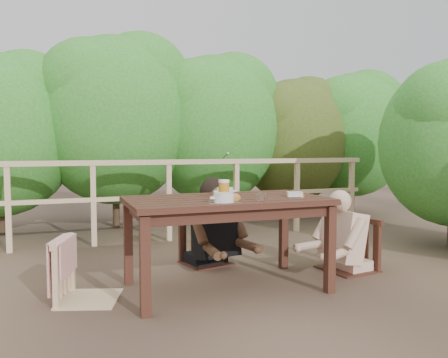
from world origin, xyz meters
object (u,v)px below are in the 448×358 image
object	(u,v)px
butter_tub	(295,195)
chair_right	(348,222)
chair_far	(206,220)
tumbler	(261,198)
table	(226,244)
woman	(205,198)
soup_near	(224,199)
soup_far	(225,192)
beer_glass	(224,190)
diner_right	(351,204)
chair_left	(88,241)
bread_roll	(232,198)

from	to	relation	value
butter_tub	chair_right	bearing A→B (deg)	37.50
chair_far	tumbler	size ratio (longest dim) A/B	10.95
table	woman	bearing A→B (deg)	83.80
soup_near	soup_far	xyz separation A→B (m)	(0.19, 0.47, -0.00)
table	beer_glass	world-z (taller)	beer_glass
diner_right	butter_tub	world-z (taller)	diner_right
beer_glass	table	bearing A→B (deg)	57.14
chair_left	woman	xyz separation A→B (m)	(1.16, 0.72, 0.21)
chair_far	bread_roll	distance (m)	1.12
beer_glass	chair_right	bearing A→B (deg)	8.04
chair_left	bread_roll	bearing A→B (deg)	-91.57
tumbler	bread_roll	bearing A→B (deg)	165.01
chair_left	butter_tub	size ratio (longest dim) A/B	7.21
soup_far	butter_tub	distance (m)	0.59
chair_right	beer_glass	size ratio (longest dim) A/B	5.54
tumbler	butter_tub	world-z (taller)	tumbler
chair_left	chair_right	size ratio (longest dim) A/B	0.98
diner_right	soup_far	xyz separation A→B (m)	(-1.24, 0.07, 0.15)
woman	diner_right	xyz separation A→B (m)	(1.21, -0.70, -0.03)
chair_right	woman	distance (m)	1.39
soup_far	butter_tub	world-z (taller)	soup_far
woman	tumbler	xyz separation A→B (m)	(0.07, -1.14, 0.11)
table	chair_right	bearing A→B (deg)	5.21
diner_right	soup_far	bearing A→B (deg)	78.74
chair_far	chair_right	xyz separation A→B (m)	(1.18, -0.68, 0.03)
woman	soup_near	bearing A→B (deg)	65.53
soup_near	butter_tub	world-z (taller)	soup_near
chair_far	beer_glass	distance (m)	0.96
soup_near	beer_glass	distance (m)	0.23
diner_right	soup_near	world-z (taller)	diner_right
soup_far	beer_glass	size ratio (longest dim) A/B	1.43
woman	tumbler	world-z (taller)	woman
chair_far	soup_far	bearing A→B (deg)	-106.01
woman	butter_tub	bearing A→B (deg)	103.21
chair_far	beer_glass	size ratio (longest dim) A/B	5.23
chair_right	butter_tub	bearing A→B (deg)	-79.02
butter_tub	beer_glass	bearing A→B (deg)	-166.57
beer_glass	tumbler	world-z (taller)	beer_glass
soup_far	chair_right	bearing A→B (deg)	-3.53
chair_right	butter_tub	world-z (taller)	chair_right
chair_left	beer_glass	world-z (taller)	beer_glass
woman	beer_glass	distance (m)	0.91
chair_left	woman	distance (m)	1.38
diner_right	soup_far	world-z (taller)	diner_right
soup_near	bread_roll	xyz separation A→B (m)	(0.07, 0.02, -0.00)
bread_roll	soup_far	bearing A→B (deg)	76.06
beer_glass	butter_tub	xyz separation A→B (m)	(0.61, -0.06, -0.06)
chair_far	bread_roll	world-z (taller)	chair_far
chair_left	soup_far	distance (m)	1.18
chair_far	diner_right	size ratio (longest dim) A/B	0.69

